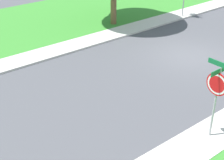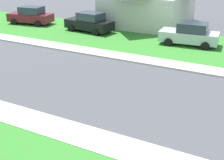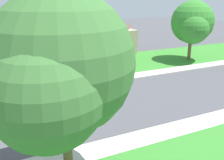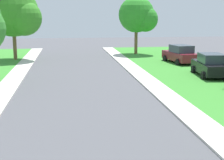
{
  "view_description": "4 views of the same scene",
  "coord_description": "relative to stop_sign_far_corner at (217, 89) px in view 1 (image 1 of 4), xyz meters",
  "views": [
    {
      "loc": [
        -9.68,
        12.72,
        7.1
      ],
      "look_at": [
        -1.53,
        6.2,
        1.4
      ],
      "focal_mm": 54.49,
      "sensor_mm": 36.0,
      "label": 1
    },
    {
      "loc": [
        -12.82,
        4.34,
        6.44
      ],
      "look_at": [
        -2.13,
        9.94,
        1.4
      ],
      "focal_mm": 48.46,
      "sensor_mm": 36.0,
      "label": 2
    },
    {
      "loc": [
        14.23,
        -1.93,
        6.98
      ],
      "look_at": [
        -0.83,
        5.13,
        1.4
      ],
      "focal_mm": 40.34,
      "sensor_mm": 36.0,
      "label": 3
    },
    {
      "loc": [
        -0.92,
        -4.67,
        4.67
      ],
      "look_at": [
        1.32,
        11.34,
        1.4
      ],
      "focal_mm": 53.0,
      "sensor_mm": 36.0,
      "label": 4
    }
  ],
  "objects": [
    {
      "name": "ground_plane",
      "position": [
        4.66,
        -4.59,
        -1.89
      ],
      "size": [
        120.0,
        120.0,
        0.0
      ],
      "primitive_type": "plane",
      "color": "#4C4C51"
    },
    {
      "name": "stop_sign_far_corner",
      "position": [
        0.0,
        0.0,
        0.0
      ],
      "size": [
        0.92,
        0.92,
        2.77
      ],
      "color": "#9E9EA3",
      "rests_on": "ground"
    }
  ]
}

